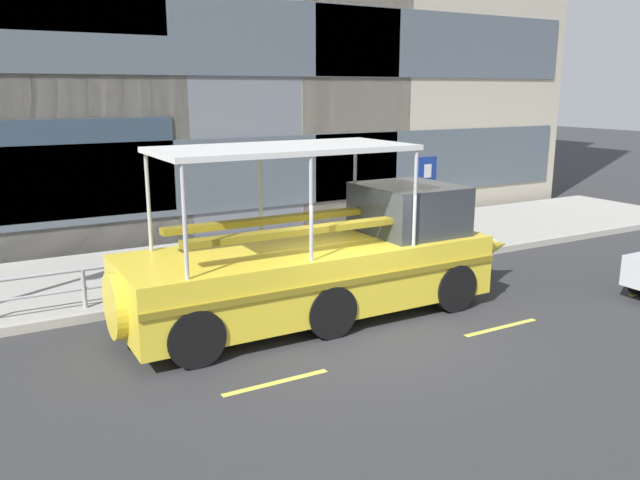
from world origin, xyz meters
name	(u,v)px	position (x,y,z in m)	size (l,w,h in m)	color
ground_plane	(363,331)	(0.00, 0.00, 0.00)	(120.00, 120.00, 0.00)	#333335
sidewalk	(246,260)	(0.00, 5.60, 0.09)	(32.00, 4.80, 0.18)	#A8A59E
curb_edge	(289,284)	(0.00, 3.11, 0.09)	(32.00, 0.18, 0.18)	#B2ADA3
lane_centreline	(400,352)	(0.00, -1.17, 0.00)	(25.80, 0.12, 0.01)	#DBD64C
curb_guardrail	(269,255)	(-0.34, 3.45, 0.74)	(12.34, 0.09, 0.83)	#9EA0A8
parking_sign	(426,187)	(4.57, 3.92, 1.91)	(0.60, 0.12, 2.54)	#4C4F54
duck_tour_boat	(333,261)	(0.00, 1.15, 1.10)	(9.19, 2.51, 3.45)	yellow
pedestrian_near_bow	(371,214)	(3.30, 4.67, 1.16)	(0.36, 0.35, 1.62)	#47423D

